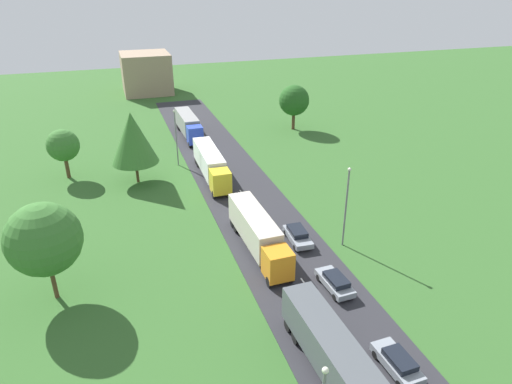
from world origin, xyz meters
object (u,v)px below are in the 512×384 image
tree_birch (133,138)px  tree_pine (44,239)px  car_fourth (298,235)px  car_second (398,362)px  distant_building (146,73)px  truck_third (211,163)px  car_third (335,282)px  lamppost_second (346,204)px  truck_second (258,232)px  truck_lead (341,365)px  tree_maple (294,100)px  tree_oak (63,145)px  truck_fourth (188,124)px  lamppost_third (176,135)px

tree_birch → tree_pine: tree_birch is taller
car_fourth → car_second: bearing=-90.2°
distant_building → truck_third: bearing=-87.0°
car_third → lamppost_second: bearing=56.9°
tree_pine → distant_building: 77.55m
tree_birch → truck_second: bearing=-64.6°
car_second → tree_pine: (-23.76, 16.58, 5.14)m
car_fourth → tree_birch: (-14.75, 21.19, 5.54)m
tree_pine → lamppost_second: bearing=-0.4°
lamppost_second → distant_building: 76.99m
truck_third → distant_building: 54.77m
truck_lead → tree_maple: 58.25m
car_second → tree_oak: (-23.79, 44.20, 3.94)m
tree_birch → distant_building: bearing=82.4°
car_second → lamppost_second: (4.35, 16.38, 4.07)m
truck_fourth → distant_building: 35.99m
car_fourth → tree_maple: size_ratio=0.58×
tree_birch → tree_pine: (-9.08, -23.03, -0.40)m
tree_oak → truck_fourth: bearing=32.8°
truck_third → tree_pine: size_ratio=1.53×
truck_third → tree_birch: bearing=169.6°
car_third → tree_maple: bearing=72.1°
tree_birch → tree_oak: bearing=153.3°
tree_oak → truck_third: bearing=-18.6°
truck_lead → tree_oak: bearing=113.4°
tree_maple → tree_pine: 54.19m
car_fourth → truck_fourth: bearing=96.7°
truck_second → tree_birch: 24.10m
car_second → distant_building: size_ratio=0.38×
lamppost_third → lamppost_second: bearing=-65.2°
car_third → distant_building: size_ratio=0.40×
truck_lead → car_second: size_ratio=3.43×
truck_third → tree_pine: (-18.96, -21.20, 3.74)m
lamppost_third → tree_pine: 31.43m
truck_lead → lamppost_second: lamppost_second is taller
lamppost_third → tree_birch: 7.83m
truck_fourth → truck_lead: bearing=-90.3°
truck_lead → tree_pine: size_ratio=1.63×
car_second → car_third: (0.10, 9.88, -0.02)m
truck_second → tree_maple: size_ratio=1.60×
tree_pine → distant_building: bearing=78.0°
truck_fourth → car_fourth: size_ratio=2.68×
car_fourth → tree_maple: (14.53, 36.43, 4.52)m
distant_building → tree_birch: bearing=-97.6°
car_second → tree_oak: 50.34m
car_third → tree_oak: bearing=124.8°
truck_fourth → tree_maple: tree_maple is taller
truck_lead → truck_second: 18.20m
truck_fourth → truck_third: bearing=-91.2°
tree_maple → truck_lead: bearing=-109.4°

